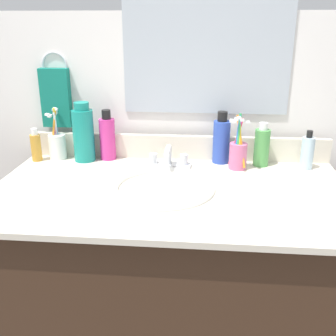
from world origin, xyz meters
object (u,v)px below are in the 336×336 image
(hand_towel, at_px, (56,98))
(faucet, at_px, (168,160))
(bottle_toner_green, at_px, (262,147))
(cup_white_ceramic, at_px, (57,144))
(bottle_shampoo_blue, at_px, (221,140))
(bottle_oil_amber, at_px, (36,146))
(bottle_soap_pink, at_px, (107,138))
(cup_pink, at_px, (238,153))
(bottle_mouthwash_teal, at_px, (83,134))
(bottle_gel_clear, at_px, (307,152))

(hand_towel, xyz_separation_m, faucet, (0.44, -0.13, -0.19))
(bottle_toner_green, bearing_deg, cup_white_ceramic, 179.22)
(cup_white_ceramic, bearing_deg, faucet, -8.38)
(faucet, xyz_separation_m, bottle_shampoo_blue, (0.19, 0.07, 0.06))
(bottle_oil_amber, bearing_deg, bottle_soap_pink, 9.66)
(bottle_oil_amber, xyz_separation_m, bottle_soap_pink, (0.26, 0.04, 0.03))
(bottle_shampoo_blue, bearing_deg, faucet, -158.48)
(bottle_toner_green, height_order, cup_pink, cup_pink)
(bottle_mouthwash_teal, height_order, cup_pink, bottle_mouthwash_teal)
(bottle_gel_clear, distance_m, bottle_soap_pink, 0.73)
(bottle_shampoo_blue, relative_size, bottle_gel_clear, 1.37)
(hand_towel, bearing_deg, bottle_soap_pink, -13.84)
(faucet, distance_m, bottle_gel_clear, 0.49)
(faucet, distance_m, bottle_shampoo_blue, 0.21)
(bottle_soap_pink, distance_m, cup_white_ceramic, 0.19)
(bottle_toner_green, height_order, bottle_mouthwash_teal, bottle_mouthwash_teal)
(hand_towel, relative_size, bottle_mouthwash_teal, 1.00)
(bottle_gel_clear, bearing_deg, cup_white_ceramic, 178.13)
(bottle_gel_clear, bearing_deg, bottle_mouthwash_teal, 178.79)
(bottle_shampoo_blue, bearing_deg, bottle_toner_green, -8.41)
(bottle_mouthwash_teal, distance_m, bottle_soap_pink, 0.09)
(faucet, distance_m, cup_pink, 0.25)
(bottle_oil_amber, xyz_separation_m, bottle_shampoo_blue, (0.69, 0.04, 0.03))
(bottle_mouthwash_teal, bearing_deg, faucet, -8.95)
(bottle_toner_green, distance_m, bottle_gel_clear, 0.16)
(bottle_oil_amber, distance_m, bottle_soap_pink, 0.27)
(hand_towel, relative_size, bottle_soap_pink, 1.17)
(bottle_oil_amber, xyz_separation_m, bottle_gel_clear, (0.99, 0.00, 0.01))
(bottle_mouthwash_teal, bearing_deg, bottle_soap_pink, 16.88)
(hand_towel, xyz_separation_m, cup_white_ceramic, (0.01, -0.06, -0.16))
(bottle_oil_amber, distance_m, bottle_gel_clear, 0.99)
(faucet, relative_size, bottle_soap_pink, 0.85)
(bottle_oil_amber, distance_m, bottle_shampoo_blue, 0.69)
(bottle_oil_amber, distance_m, cup_white_ceramic, 0.08)
(faucet, height_order, bottle_gel_clear, bottle_gel_clear)
(bottle_toner_green, xyz_separation_m, bottle_soap_pink, (-0.57, 0.02, 0.01))
(hand_towel, bearing_deg, cup_white_ceramic, -79.75)
(faucet, height_order, bottle_mouthwash_teal, bottle_mouthwash_teal)
(bottle_gel_clear, relative_size, cup_pink, 0.70)
(bottle_oil_amber, bearing_deg, bottle_gel_clear, 0.14)
(cup_pink, distance_m, cup_white_ceramic, 0.68)
(bottle_mouthwash_teal, height_order, bottle_soap_pink, bottle_mouthwash_teal)
(bottle_mouthwash_teal, bearing_deg, bottle_toner_green, 0.21)
(faucet, distance_m, cup_white_ceramic, 0.43)
(bottle_mouthwash_teal, height_order, bottle_gel_clear, bottle_mouthwash_teal)
(hand_towel, xyz_separation_m, bottle_toner_green, (0.77, -0.07, -0.15))
(cup_pink, bearing_deg, bottle_soap_pink, 172.21)
(bottle_toner_green, distance_m, bottle_mouthwash_teal, 0.65)
(faucet, bearing_deg, bottle_oil_amber, 176.45)
(faucet, relative_size, bottle_toner_green, 1.01)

